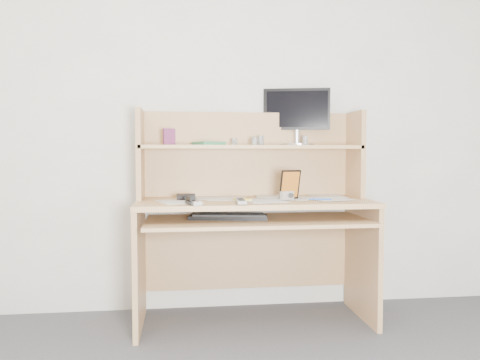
{
  "coord_description": "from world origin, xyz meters",
  "views": [
    {
      "loc": [
        -0.43,
        -1.3,
        1.02
      ],
      "look_at": [
        -0.09,
        1.43,
        0.87
      ],
      "focal_mm": 35.0,
      "sensor_mm": 36.0,
      "label": 1
    }
  ],
  "objects": [
    {
      "name": "sticky_note_pad",
      "position": [
        -0.08,
        1.44,
        0.76
      ],
      "size": [
        0.1,
        0.1,
        0.01
      ],
      "primitive_type": "cube",
      "rotation": [
        0.0,
        0.0,
        0.23
      ],
      "color": "yellow",
      "rests_on": "desk"
    },
    {
      "name": "wallet",
      "position": [
        -0.41,
        1.53,
        0.77
      ],
      "size": [
        0.11,
        0.09,
        0.03
      ],
      "primitive_type": "cube",
      "rotation": [
        0.0,
        0.0,
        -0.02
      ],
      "color": "black",
      "rests_on": "paper_clutter"
    },
    {
      "name": "back_wall",
      "position": [
        0.0,
        1.8,
        1.25
      ],
      "size": [
        3.6,
        0.04,
        2.5
      ],
      "primitive_type": "cube",
      "color": "white",
      "rests_on": "floor"
    },
    {
      "name": "paper_clutter",
      "position": [
        0.0,
        1.48,
        0.75
      ],
      "size": [
        1.32,
        0.54,
        0.01
      ],
      "primitive_type": "cube",
      "color": "white",
      "rests_on": "desk"
    },
    {
      "name": "chip_stack_d",
      "position": [
        0.35,
        1.62,
        1.11
      ],
      "size": [
        0.04,
        0.04,
        0.06
      ],
      "primitive_type": "cylinder",
      "rotation": [
        0.0,
        0.0,
        -0.15
      ],
      "color": "white",
      "rests_on": "desk"
    },
    {
      "name": "chip_stack_b",
      "position": [
        0.07,
        1.67,
        1.11
      ],
      "size": [
        0.05,
        0.05,
        0.06
      ],
      "primitive_type": "cylinder",
      "rotation": [
        0.0,
        0.0,
        -0.29
      ],
      "color": "white",
      "rests_on": "desk"
    },
    {
      "name": "digital_camera",
      "position": [
        0.19,
        1.41,
        0.78
      ],
      "size": [
        0.09,
        0.06,
        0.05
      ],
      "primitive_type": "cube",
      "rotation": [
        0.0,
        0.0,
        0.41
      ],
      "color": "silver",
      "rests_on": "paper_clutter"
    },
    {
      "name": "blue_pen",
      "position": [
        0.38,
        1.37,
        0.76
      ],
      "size": [
        0.13,
        0.03,
        0.01
      ],
      "primitive_type": "cylinder",
      "rotation": [
        1.57,
        0.0,
        1.39
      ],
      "color": "blue",
      "rests_on": "paper_clutter"
    },
    {
      "name": "flip_phone",
      "position": [
        -0.36,
        1.22,
        0.77
      ],
      "size": [
        0.06,
        0.09,
        0.02
      ],
      "primitive_type": "cube",
      "rotation": [
        0.0,
        0.0,
        0.24
      ],
      "color": "#B5B5B7",
      "rests_on": "paper_clutter"
    },
    {
      "name": "game_case",
      "position": [
        0.21,
        1.43,
        0.84
      ],
      "size": [
        0.12,
        0.05,
        0.18
      ],
      "primitive_type": "cube",
      "rotation": [
        0.0,
        0.0,
        0.28
      ],
      "color": "black",
      "rests_on": "paper_clutter"
    },
    {
      "name": "tv_remote",
      "position": [
        -0.11,
        1.26,
        0.76
      ],
      "size": [
        0.05,
        0.17,
        0.02
      ],
      "primitive_type": "cube",
      "rotation": [
        0.0,
        0.0,
        -0.02
      ],
      "color": "gray",
      "rests_on": "paper_clutter"
    },
    {
      "name": "shelf_book",
      "position": [
        -0.27,
        1.61,
        1.09
      ],
      "size": [
        0.21,
        0.24,
        0.02
      ],
      "primitive_type": "cube",
      "rotation": [
        0.0,
        0.0,
        0.35
      ],
      "color": "#317C42",
      "rests_on": "desk"
    },
    {
      "name": "monitor",
      "position": [
        0.32,
        1.74,
        1.28
      ],
      "size": [
        0.43,
        0.22,
        0.38
      ],
      "rotation": [
        0.0,
        0.0,
        -0.24
      ],
      "color": "#B9B9BE",
      "rests_on": "desk"
    },
    {
      "name": "card_box",
      "position": [
        -0.51,
        1.61,
        1.13
      ],
      "size": [
        0.08,
        0.05,
        0.1
      ],
      "primitive_type": "cube",
      "rotation": [
        0.0,
        0.0,
        0.33
      ],
      "color": "maroon",
      "rests_on": "desk"
    },
    {
      "name": "desk",
      "position": [
        0.0,
        1.56,
        0.69
      ],
      "size": [
        1.4,
        0.7,
        1.3
      ],
      "color": "tan",
      "rests_on": "floor"
    },
    {
      "name": "stapler",
      "position": [
        -0.39,
        1.27,
        0.78
      ],
      "size": [
        0.06,
        0.13,
        0.04
      ],
      "primitive_type": "cube",
      "rotation": [
        0.0,
        0.0,
        0.22
      ],
      "color": "black",
      "rests_on": "paper_clutter"
    },
    {
      "name": "chip_stack_a",
      "position": [
        0.02,
        1.61,
        1.11
      ],
      "size": [
        0.05,
        0.05,
        0.05
      ],
      "primitive_type": "cylinder",
      "rotation": [
        0.0,
        0.0,
        0.4
      ],
      "color": "black",
      "rests_on": "desk"
    },
    {
      "name": "chip_stack_c",
      "position": [
        -0.1,
        1.68,
        1.1
      ],
      "size": [
        0.04,
        0.04,
        0.05
      ],
      "primitive_type": "cylinder",
      "rotation": [
        0.0,
        0.0,
        0.04
      ],
      "color": "black",
      "rests_on": "desk"
    },
    {
      "name": "keyboard",
      "position": [
        -0.17,
        1.39,
        0.67
      ],
      "size": [
        0.47,
        0.24,
        0.03
      ],
      "rotation": [
        0.0,
        0.0,
        -0.18
      ],
      "color": "black",
      "rests_on": "desk"
    }
  ]
}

